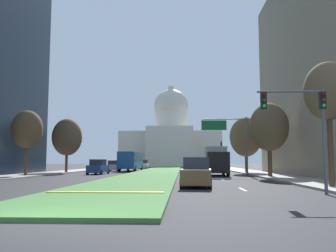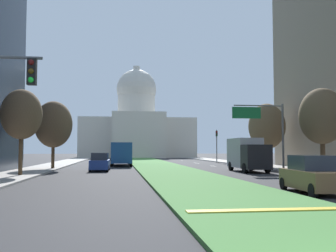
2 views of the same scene
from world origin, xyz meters
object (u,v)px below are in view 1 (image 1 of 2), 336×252
sedan_far_horizon (144,165)px  capitol_building (171,141)px  street_tree_right_mid (269,127)px  sedan_midblock (98,167)px  box_truck_delivery (216,160)px  street_tree_left_far (67,137)px  street_tree_right_far (246,137)px  street_tree_right_near (328,92)px  sedan_lead_stopped (197,173)px  street_tree_left_mid (27,130)px  city_bus (131,160)px  overhead_guide_sign (230,134)px  sedan_distant (114,166)px  traffic_light_near_right (306,117)px  traffic_light_far_right (221,151)px

sedan_far_horizon → capitol_building: bearing=83.0°
street_tree_right_mid → sedan_far_horizon: size_ratio=1.65×
sedan_midblock → box_truck_delivery: 14.33m
street_tree_left_far → street_tree_right_far: 23.52m
street_tree_right_near → street_tree_left_far: street_tree_right_near is taller
street_tree_left_far → sedan_lead_stopped: bearing=-55.6°
street_tree_left_mid → city_bus: street_tree_left_mid is taller
street_tree_left_mid → box_truck_delivery: 20.53m
street_tree_right_mid → city_bus: size_ratio=0.66×
sedan_lead_stopped → overhead_guide_sign: bearing=75.7°
capitol_building → street_tree_left_mid: bearing=-99.7°
overhead_guide_sign → street_tree_left_mid: (-21.38, -3.86, 0.23)m
box_truck_delivery → street_tree_left_mid: bearing=-167.7°
overhead_guide_sign → street_tree_left_mid: 21.73m
sedan_midblock → street_tree_right_mid: bearing=-23.1°
street_tree_right_far → sedan_far_horizon: 31.08m
street_tree_right_mid → sedan_far_horizon: street_tree_right_mid is taller
capitol_building → sedan_midblock: 66.41m
street_tree_right_near → street_tree_right_far: street_tree_right_near is taller
sedan_midblock → sedan_far_horizon: sedan_far_horizon is taller
sedan_distant → city_bus: 3.01m
street_tree_right_far → box_truck_delivery: 8.27m
capitol_building → traffic_light_near_right: size_ratio=5.61×
traffic_light_near_right → sedan_midblock: bearing=122.8°
street_tree_left_mid → sedan_midblock: street_tree_left_mid is taller
traffic_light_near_right → street_tree_right_mid: bearing=82.2°
traffic_light_near_right → box_truck_delivery: size_ratio=0.81×
box_truck_delivery → street_tree_right_near: bearing=-75.8°
box_truck_delivery → sedan_lead_stopped: bearing=-99.1°
street_tree_left_mid → sedan_distant: (5.13, 20.24, -4.06)m
traffic_light_near_right → box_truck_delivery: traffic_light_near_right is taller
street_tree_right_mid → traffic_light_near_right: bearing=-97.8°
sedan_far_horizon → box_truck_delivery: box_truck_delivery is taller
sedan_distant → street_tree_left_far: bearing=-113.6°
street_tree_left_mid → overhead_guide_sign: bearing=10.2°
traffic_light_near_right → city_bus: 40.71m
capitol_building → box_truck_delivery: bearing=-83.9°
overhead_guide_sign → sedan_far_horizon: size_ratio=1.47×
sedan_lead_stopped → sedan_distant: size_ratio=1.10×
traffic_light_far_right → street_tree_right_far: size_ratio=0.71×
capitol_building → overhead_guide_sign: (8.92, -69.01, -3.00)m
street_tree_right_mid → overhead_guide_sign: bearing=123.9°
street_tree_right_far → box_truck_delivery: size_ratio=1.15×
overhead_guide_sign → sedan_midblock: size_ratio=1.43×
overhead_guide_sign → street_tree_left_far: bearing=162.6°
overhead_guide_sign → sedan_lead_stopped: (-4.40, -17.25, -3.77)m
traffic_light_far_right → overhead_guide_sign: overhead_guide_sign is taller
traffic_light_far_right → box_truck_delivery: (-3.20, -23.78, -1.64)m
street_tree_right_near → street_tree_right_mid: size_ratio=1.02×
street_tree_right_mid → street_tree_right_far: 11.46m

